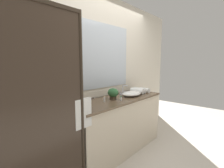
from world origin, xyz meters
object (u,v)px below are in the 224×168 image
object	(u,v)px
amenity_bottle_shampoo	(121,99)
amenity_bottle_lotion	(104,99)
soap_dish	(82,103)
potted_plant	(113,93)
sink_basin	(132,94)
rolled_towel_far_edge	(137,91)
rolled_towel_middle	(140,90)
faucet	(123,92)
rolled_towel_near_edge	(145,90)

from	to	relation	value
amenity_bottle_shampoo	amenity_bottle_lotion	xyz separation A→B (m)	(-0.22, 0.14, 0.01)
soap_dish	amenity_bottle_lotion	distance (m)	0.34
potted_plant	amenity_bottle_lotion	world-z (taller)	potted_plant
sink_basin	rolled_towel_far_edge	xyz separation A→B (m)	(0.23, 0.04, 0.01)
sink_basin	amenity_bottle_lotion	xyz separation A→B (m)	(-0.63, 0.05, 0.00)
amenity_bottle_lotion	rolled_towel_middle	xyz separation A→B (m)	(0.97, 0.00, 0.01)
sink_basin	amenity_bottle_shampoo	xyz separation A→B (m)	(-0.41, -0.09, -0.01)
faucet	amenity_bottle_lotion	distance (m)	0.64
rolled_towel_near_edge	rolled_towel_far_edge	world-z (taller)	rolled_towel_far_edge
sink_basin	potted_plant	distance (m)	0.44
potted_plant	amenity_bottle_shampoo	distance (m)	0.16
rolled_towel_far_edge	potted_plant	bearing A→B (deg)	178.54
rolled_towel_middle	rolled_towel_far_edge	world-z (taller)	rolled_towel_far_edge
faucet	soap_dish	distance (m)	0.94
amenity_bottle_shampoo	amenity_bottle_lotion	size ratio (longest dim) A/B	0.79
soap_dish	potted_plant	bearing A→B (deg)	-13.97
soap_dish	rolled_towel_near_edge	world-z (taller)	rolled_towel_near_edge
potted_plant	amenity_bottle_shampoo	world-z (taller)	potted_plant
soap_dish	rolled_towel_middle	bearing A→B (deg)	-5.89
faucet	rolled_towel_near_edge	size ratio (longest dim) A/B	0.87
faucet	soap_dish	bearing A→B (deg)	-179.88
amenity_bottle_shampoo	amenity_bottle_lotion	distance (m)	0.26
sink_basin	rolled_towel_middle	bearing A→B (deg)	8.47
rolled_towel_near_edge	rolled_towel_far_edge	size ratio (longest dim) A/B	0.84
potted_plant	rolled_towel_far_edge	xyz separation A→B (m)	(0.66, -0.02, -0.05)
sink_basin	amenity_bottle_lotion	world-z (taller)	amenity_bottle_lotion
rolled_towel_near_edge	rolled_towel_middle	size ratio (longest dim) A/B	0.87
soap_dish	sink_basin	bearing A→B (deg)	-11.01
soap_dish	rolled_towel_middle	size ratio (longest dim) A/B	0.43
faucet	amenity_bottle_lotion	xyz separation A→B (m)	(-0.63, -0.14, -0.01)
potted_plant	amenity_bottle_shampoo	bearing A→B (deg)	-84.56
sink_basin	rolled_towel_middle	distance (m)	0.34
soap_dish	rolled_towel_near_edge	distance (m)	1.40
soap_dish	rolled_towel_far_edge	bearing A→B (deg)	-7.03
soap_dish	rolled_towel_near_edge	size ratio (longest dim) A/B	0.49
rolled_towel_middle	amenity_bottle_shampoo	bearing A→B (deg)	-169.50
soap_dish	amenity_bottle_lotion	xyz separation A→B (m)	(0.31, -0.13, 0.03)
amenity_bottle_lotion	amenity_bottle_shampoo	bearing A→B (deg)	-32.40
faucet	rolled_towel_near_edge	xyz separation A→B (m)	(0.45, -0.18, -0.01)
faucet	amenity_bottle_lotion	bearing A→B (deg)	-167.76
rolled_towel_near_edge	rolled_towel_middle	world-z (taller)	rolled_towel_middle
soap_dish	rolled_towel_far_edge	size ratio (longest dim) A/B	0.41
faucet	rolled_towel_far_edge	size ratio (longest dim) A/B	0.73
sink_basin	rolled_towel_middle	size ratio (longest dim) A/B	1.64
rolled_towel_middle	soap_dish	bearing A→B (deg)	174.11
faucet	rolled_towel_far_edge	world-z (taller)	faucet
soap_dish	rolled_towel_near_edge	xyz separation A→B (m)	(1.39, -0.18, 0.03)
amenity_bottle_lotion	sink_basin	bearing A→B (deg)	-4.37
faucet	amenity_bottle_shampoo	xyz separation A→B (m)	(-0.41, -0.27, -0.02)
potted_plant	amenity_bottle_shampoo	size ratio (longest dim) A/B	2.50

